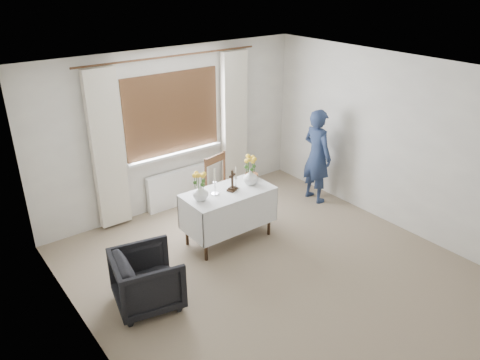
% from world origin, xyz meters
% --- Properties ---
extents(ground, '(5.00, 5.00, 0.00)m').
position_xyz_m(ground, '(0.00, 0.00, 0.00)').
color(ground, gray).
rests_on(ground, ground).
extents(altar_table, '(1.24, 0.64, 0.76)m').
position_xyz_m(altar_table, '(0.01, 1.07, 0.38)').
color(altar_table, white).
rests_on(altar_table, ground).
extents(wooden_chair, '(0.57, 0.57, 1.03)m').
position_xyz_m(wooden_chair, '(0.29, 1.52, 0.52)').
color(wooden_chair, '#54371D').
rests_on(wooden_chair, ground).
extents(armchair, '(0.86, 0.85, 0.67)m').
position_xyz_m(armchair, '(-1.53, 0.50, 0.33)').
color(armchair, black).
rests_on(armchair, ground).
extents(person, '(0.39, 0.57, 1.54)m').
position_xyz_m(person, '(1.89, 1.24, 0.77)').
color(person, navy).
rests_on(person, ground).
extents(radiator, '(1.10, 0.10, 0.60)m').
position_xyz_m(radiator, '(0.00, 2.42, 0.30)').
color(radiator, white).
rests_on(radiator, ground).
extents(wooden_cross, '(0.17, 0.14, 0.30)m').
position_xyz_m(wooden_cross, '(0.07, 1.05, 0.91)').
color(wooden_cross, black).
rests_on(wooden_cross, altar_table).
extents(candlestick_left, '(0.11, 0.11, 0.37)m').
position_xyz_m(candlestick_left, '(-0.18, 1.10, 0.95)').
color(candlestick_left, silver).
rests_on(candlestick_left, altar_table).
extents(candlestick_right, '(0.12, 0.12, 0.33)m').
position_xyz_m(candlestick_right, '(0.14, 1.07, 0.92)').
color(candlestick_right, silver).
rests_on(candlestick_right, altar_table).
extents(flower_vase_left, '(0.27, 0.27, 0.22)m').
position_xyz_m(flower_vase_left, '(-0.43, 1.07, 0.87)').
color(flower_vase_left, white).
rests_on(flower_vase_left, altar_table).
extents(flower_vase_right, '(0.23, 0.23, 0.22)m').
position_xyz_m(flower_vase_right, '(0.40, 1.07, 0.87)').
color(flower_vase_right, white).
rests_on(flower_vase_right, altar_table).
extents(wicker_basket, '(0.23, 0.23, 0.07)m').
position_xyz_m(wicker_basket, '(0.53, 1.21, 0.80)').
color(wicker_basket, brown).
rests_on(wicker_basket, altar_table).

